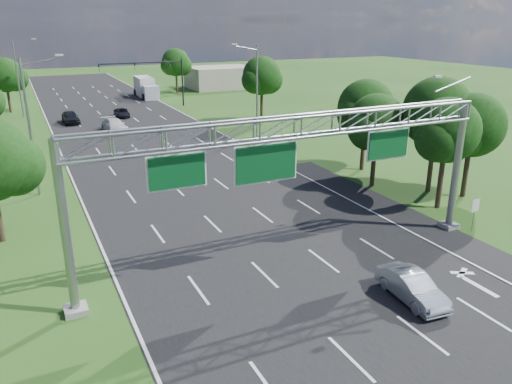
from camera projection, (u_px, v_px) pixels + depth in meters
ground at (186, 175)px, 42.24m from camera, size 220.00×220.00×0.00m
road at (186, 175)px, 42.24m from camera, size 18.00×180.00×0.02m
road_flare at (411, 220)px, 32.77m from camera, size 3.00×30.00×0.02m
sign_gantry at (299, 138)px, 24.78m from camera, size 23.50×1.00×9.56m
regulatory_sign at (475, 208)px, 30.60m from camera, size 0.60×0.08×2.10m
traffic_signal at (159, 72)px, 73.43m from camera, size 12.21×0.24×7.00m
streetlight_l_near at (32, 121)px, 35.80m from camera, size 2.97×0.22×10.16m
streetlight_l_far at (19, 75)px, 65.63m from camera, size 2.97×0.22×10.16m
streetlight_r_mid at (255, 87)px, 53.55m from camera, size 2.97×0.22×10.16m
tree_cluster_right at (417, 121)px, 37.33m from camera, size 9.91×14.60×8.68m
tree_verge_lc at (6, 77)px, 69.46m from camera, size 5.76×4.80×7.62m
tree_verge_rd at (262, 77)px, 62.33m from camera, size 5.76×4.80×8.28m
tree_verge_re at (176, 64)px, 87.23m from camera, size 5.76×4.80×7.84m
building_right at (221, 77)px, 95.70m from camera, size 12.00×9.00×4.00m
silver_sedan at (412, 287)px, 23.26m from camera, size 1.72×4.14×1.33m
car_queue_a at (115, 125)px, 58.43m from camera, size 2.70×5.34×1.49m
car_queue_b at (122, 113)px, 67.33m from camera, size 2.31×4.28×1.14m
car_queue_c at (71, 117)px, 63.17m from camera, size 2.03×4.63×1.55m
box_truck at (146, 88)px, 84.44m from camera, size 2.77×8.76×3.29m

